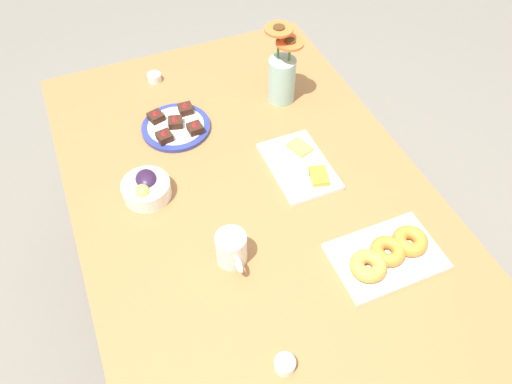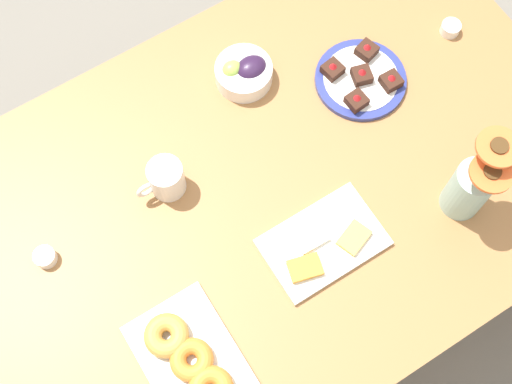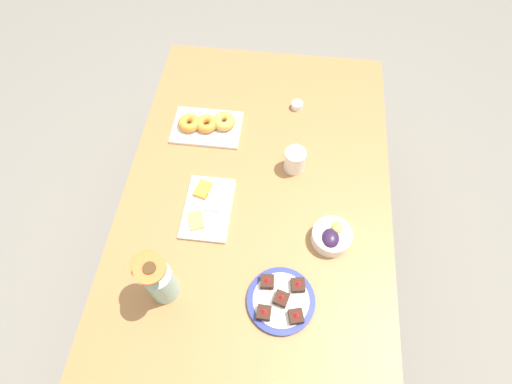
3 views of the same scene
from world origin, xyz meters
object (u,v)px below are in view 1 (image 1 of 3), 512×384
at_px(coffee_mug, 232,248).
at_px(jam_cup_berry, 285,364).
at_px(croissant_platter, 387,254).
at_px(dessert_plate, 176,126).
at_px(dining_table, 256,219).
at_px(flower_vase, 282,76).
at_px(jam_cup_honey, 154,77).
at_px(cheese_platter, 300,166).
at_px(grape_bowl, 146,188).

bearing_deg(coffee_mug, jam_cup_berry, 1.43).
height_order(croissant_platter, dessert_plate, dessert_plate).
height_order(dining_table, flower_vase, flower_vase).
distance_m(dining_table, jam_cup_honey, 0.66).
bearing_deg(dessert_plate, jam_cup_honey, 179.66).
bearing_deg(coffee_mug, dessert_plate, 179.21).
distance_m(coffee_mug, cheese_platter, 0.38).
distance_m(croissant_platter, jam_cup_honey, 1.02).
xyz_separation_m(cheese_platter, croissant_platter, (0.37, 0.07, 0.01)).
distance_m(cheese_platter, jam_cup_honey, 0.65).
xyz_separation_m(croissant_platter, dessert_plate, (-0.68, -0.36, -0.01)).
bearing_deg(dessert_plate, coffee_mug, -0.79).
height_order(croissant_platter, jam_cup_berry, croissant_platter).
relative_size(coffee_mug, croissant_platter, 0.41).
distance_m(grape_bowl, flower_vase, 0.59).
height_order(coffee_mug, dessert_plate, coffee_mug).
relative_size(croissant_platter, flower_vase, 1.04).
bearing_deg(grape_bowl, dining_table, 63.07).
height_order(coffee_mug, croissant_platter, coffee_mug).
bearing_deg(flower_vase, grape_bowl, -65.35).
distance_m(cheese_platter, croissant_platter, 0.38).
height_order(coffee_mug, grape_bowl, coffee_mug).
height_order(grape_bowl, dessert_plate, grape_bowl).
relative_size(jam_cup_honey, flower_vase, 0.18).
bearing_deg(dining_table, jam_cup_honey, -169.28).
bearing_deg(jam_cup_honey, grape_bowl, -17.25).
relative_size(dining_table, jam_cup_honey, 33.33).
relative_size(dining_table, coffee_mug, 13.87).
distance_m(dining_table, dessert_plate, 0.41).
relative_size(grape_bowl, cheese_platter, 0.53).
height_order(grape_bowl, flower_vase, flower_vase).
height_order(jam_cup_berry, flower_vase, flower_vase).
height_order(dining_table, coffee_mug, coffee_mug).
height_order(cheese_platter, flower_vase, flower_vase).
distance_m(grape_bowl, croissant_platter, 0.69).
distance_m(grape_bowl, cheese_platter, 0.46).
height_order(dessert_plate, flower_vase, flower_vase).
xyz_separation_m(dining_table, grape_bowl, (-0.14, -0.28, 0.12)).
bearing_deg(croissant_platter, jam_cup_honey, -159.29).
relative_size(dessert_plate, flower_vase, 0.82).
relative_size(cheese_platter, jam_cup_honey, 5.42).
height_order(dining_table, jam_cup_honey, jam_cup_honey).
xyz_separation_m(grape_bowl, jam_cup_berry, (0.61, 0.16, -0.01)).
xyz_separation_m(croissant_platter, jam_cup_honey, (-0.95, -0.36, -0.01)).
xyz_separation_m(dining_table, jam_cup_berry, (0.47, -0.12, 0.10)).
bearing_deg(dining_table, grape_bowl, -116.93).
distance_m(dining_table, croissant_platter, 0.40).
xyz_separation_m(cheese_platter, jam_cup_berry, (0.53, -0.30, 0.01)).
xyz_separation_m(cheese_platter, jam_cup_honey, (-0.58, -0.29, 0.01)).
relative_size(dining_table, dessert_plate, 7.23).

